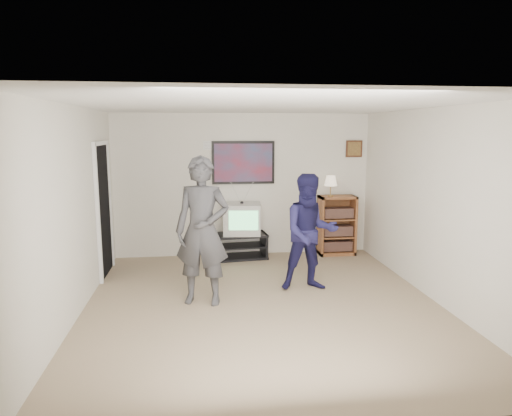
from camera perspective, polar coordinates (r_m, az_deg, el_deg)
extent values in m
cube|color=#716048|center=(5.95, 0.90, -12.08)|extent=(4.50, 5.00, 0.01)
cube|color=white|center=(5.53, 0.97, 12.72)|extent=(4.50, 5.00, 0.01)
cube|color=silver|center=(8.07, -1.60, 2.87)|extent=(4.50, 0.01, 2.50)
cube|color=silver|center=(5.74, -21.89, -0.61)|extent=(0.01, 5.00, 2.50)
cube|color=silver|center=(6.33, 21.53, 0.31)|extent=(0.01, 5.00, 2.50)
cube|color=black|center=(7.94, -1.86, -3.36)|extent=(0.92, 0.57, 0.04)
cube|color=black|center=(8.04, -1.84, -6.11)|extent=(0.92, 0.57, 0.04)
cube|color=black|center=(7.96, -4.77, -4.82)|extent=(0.09, 0.47, 0.44)
cube|color=black|center=(8.03, 1.04, -4.65)|extent=(0.09, 0.47, 0.44)
imported|color=#37373A|center=(5.82, -6.72, -2.86)|extent=(0.78, 0.61, 1.90)
imported|color=#1A1842|center=(6.35, 6.77, -3.06)|extent=(0.79, 0.62, 1.63)
cube|color=white|center=(5.97, -6.59, -1.02)|extent=(0.05, 0.12, 0.03)
cube|color=white|center=(6.55, 6.61, -0.67)|extent=(0.05, 0.13, 0.04)
cube|color=black|center=(8.00, -1.60, 5.69)|extent=(1.10, 0.03, 0.75)
cube|color=white|center=(7.96, -5.59, 7.79)|extent=(0.28, 0.02, 0.14)
cube|color=#351E10|center=(8.43, 12.16, 7.25)|extent=(0.30, 0.03, 0.30)
cube|color=black|center=(7.32, -18.56, -0.32)|extent=(0.03, 0.85, 2.00)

